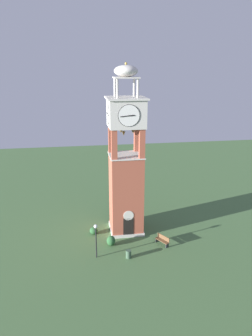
# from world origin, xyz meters

# --- Properties ---
(ground) EXTENTS (80.00, 80.00, 0.00)m
(ground) POSITION_xyz_m (0.00, 0.00, 0.00)
(ground) COLOR #476B3D
(clock_tower) EXTENTS (3.91, 3.91, 17.76)m
(clock_tower) POSITION_xyz_m (-0.00, -0.00, 7.23)
(clock_tower) COLOR #9E4C38
(clock_tower) RESTS_ON ground
(park_bench) EXTENTS (1.21, 1.60, 0.95)m
(park_bench) POSITION_xyz_m (3.21, -3.57, 0.48)
(park_bench) COLOR brown
(park_bench) RESTS_ON ground
(lamp_post) EXTENTS (0.36, 0.36, 3.47)m
(lamp_post) POSITION_xyz_m (-3.61, -4.85, 2.44)
(lamp_post) COLOR black
(lamp_post) RESTS_ON ground
(trash_bin) EXTENTS (0.52, 0.52, 0.80)m
(trash_bin) POSITION_xyz_m (-0.61, -5.42, 0.40)
(trash_bin) COLOR #38513D
(trash_bin) RESTS_ON ground
(shrub_near_entry) EXTENTS (0.89, 0.89, 1.04)m
(shrub_near_entry) POSITION_xyz_m (-2.01, -2.95, 0.52)
(shrub_near_entry) COLOR #28562D
(shrub_near_entry) RESTS_ON ground
(shrub_left_of_tower) EXTENTS (0.89, 0.89, 0.79)m
(shrub_left_of_tower) POSITION_xyz_m (-3.59, -0.36, 0.40)
(shrub_left_of_tower) COLOR #28562D
(shrub_left_of_tower) RESTS_ON ground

